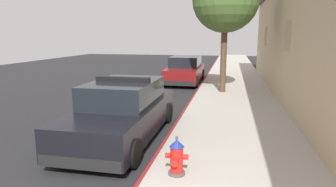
% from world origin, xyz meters
% --- Properties ---
extents(ground_plane, '(31.78, 60.00, 0.20)m').
position_xyz_m(ground_plane, '(-4.26, 10.00, -0.10)').
color(ground_plane, '#232326').
extents(sidewalk_pavement, '(3.49, 60.00, 0.15)m').
position_xyz_m(sidewalk_pavement, '(1.74, 10.00, 0.07)').
color(sidewalk_pavement, '#ADA89E').
rests_on(sidewalk_pavement, ground).
extents(curb_painted_edge, '(0.08, 60.00, 0.15)m').
position_xyz_m(curb_painted_edge, '(-0.04, 10.00, 0.07)').
color(curb_painted_edge, maroon).
rests_on(curb_painted_edge, ground).
extents(police_cruiser, '(1.94, 4.84, 1.68)m').
position_xyz_m(police_cruiser, '(-1.29, 4.56, 0.74)').
color(police_cruiser, black).
rests_on(police_cruiser, ground).
extents(parked_car_silver_ahead, '(1.94, 4.84, 1.56)m').
position_xyz_m(parked_car_silver_ahead, '(-1.13, 14.62, 0.74)').
color(parked_car_silver_ahead, maroon).
rests_on(parked_car_silver_ahead, ground).
extents(fire_hydrant, '(0.44, 0.40, 0.76)m').
position_xyz_m(fire_hydrant, '(0.58, 2.41, 0.50)').
color(fire_hydrant, '#4C4C51').
rests_on(fire_hydrant, sidewalk_pavement).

